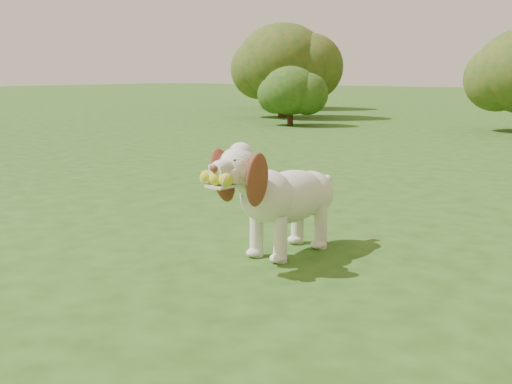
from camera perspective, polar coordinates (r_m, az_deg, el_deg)
The scene contains 5 objects.
ground at distance 3.66m, azimuth -3.25°, elevation -5.58°, with size 80.00×80.00×0.00m, color #224814.
dog at distance 3.57m, azimuth 2.18°, elevation -0.12°, with size 0.37×1.03×0.67m.
shrub_a at distance 12.42m, azimuth 3.08°, elevation 8.99°, with size 1.09×1.09×1.13m.
shrub_g at distance 18.16m, azimuth 2.31°, elevation 11.68°, with size 2.22×2.22×2.30m.
shrub_e at distance 14.58m, azimuth 2.40°, elevation 11.46°, with size 2.02×2.02×2.10m.
Camera 1 is at (2.29, -2.67, 1.02)m, focal length 45.00 mm.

